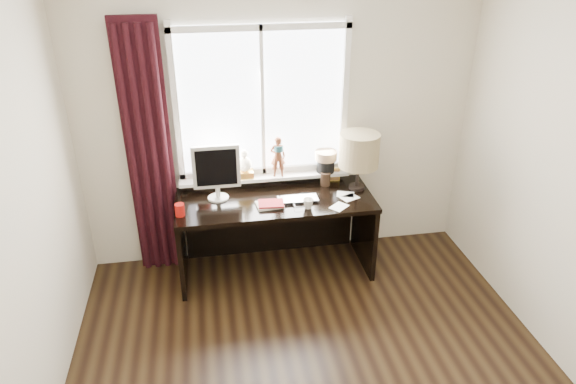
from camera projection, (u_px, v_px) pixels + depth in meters
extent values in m
cube|color=beige|center=(279.00, 123.00, 4.51)|extent=(3.50, 0.00, 2.60)
imported|color=silver|center=(298.00, 199.00, 4.38)|extent=(0.35, 0.23, 0.03)
imported|color=white|center=(308.00, 203.00, 4.26)|extent=(0.11, 0.11, 0.09)
cylinder|color=#A50E09|center=(180.00, 210.00, 4.14)|extent=(0.08, 0.08, 0.10)
cube|color=white|center=(262.00, 102.00, 4.39)|extent=(1.40, 0.02, 1.30)
cube|color=silver|center=(264.00, 170.00, 4.65)|extent=(1.50, 0.05, 0.05)
cube|color=silver|center=(261.00, 27.00, 4.08)|extent=(1.50, 0.05, 0.05)
cube|color=silver|center=(176.00, 108.00, 4.26)|extent=(0.05, 0.05, 1.40)
cube|color=silver|center=(345.00, 99.00, 4.48)|extent=(0.05, 0.05, 1.40)
cube|color=silver|center=(262.00, 103.00, 4.37)|extent=(0.03, 0.05, 1.30)
cube|color=silver|center=(265.00, 176.00, 4.63)|extent=(1.52, 0.18, 0.03)
cylinder|color=#51130D|center=(202.00, 168.00, 4.45)|extent=(0.14, 0.14, 0.24)
cube|color=gold|center=(245.00, 174.00, 4.56)|extent=(0.15, 0.12, 0.06)
sphere|color=beige|center=(244.00, 164.00, 4.52)|extent=(0.13, 0.13, 0.13)
sphere|color=beige|center=(244.00, 154.00, 4.47)|extent=(0.07, 0.07, 0.07)
imported|color=brown|center=(278.00, 156.00, 4.52)|extent=(0.14, 0.10, 0.38)
cylinder|color=#1E4C51|center=(279.00, 148.00, 4.47)|extent=(0.09, 0.09, 0.05)
cylinder|color=black|center=(326.00, 165.00, 4.65)|extent=(0.16, 0.16, 0.12)
cylinder|color=#8C6B4C|center=(326.00, 155.00, 4.61)|extent=(0.20, 0.20, 0.08)
cube|color=black|center=(150.00, 153.00, 4.35)|extent=(0.38, 0.05, 2.25)
cylinder|color=black|center=(133.00, 159.00, 4.31)|extent=(0.06, 0.06, 2.20)
cylinder|color=black|center=(144.00, 158.00, 4.33)|extent=(0.06, 0.06, 2.20)
cylinder|color=black|center=(154.00, 157.00, 4.34)|extent=(0.06, 0.06, 2.20)
cylinder|color=black|center=(165.00, 157.00, 4.35)|extent=(0.06, 0.06, 2.20)
cube|color=black|center=(275.00, 200.00, 4.44)|extent=(1.70, 0.70, 0.04)
cube|color=black|center=(182.00, 246.00, 4.48)|extent=(0.04, 0.64, 0.71)
cube|color=black|center=(364.00, 229.00, 4.73)|extent=(0.04, 0.64, 0.71)
cube|color=black|center=(270.00, 219.00, 4.90)|extent=(1.60, 0.03, 0.71)
cylinder|color=beige|center=(218.00, 198.00, 4.42)|extent=(0.18, 0.18, 0.01)
cylinder|color=beige|center=(218.00, 192.00, 4.40)|extent=(0.04, 0.04, 0.10)
cube|color=beige|center=(216.00, 167.00, 4.29)|extent=(0.40, 0.04, 0.38)
cube|color=black|center=(216.00, 168.00, 4.27)|extent=(0.34, 0.01, 0.32)
cube|color=beige|center=(270.00, 205.00, 4.31)|extent=(0.23, 0.18, 0.02)
cube|color=maroon|center=(271.00, 204.00, 4.29)|extent=(0.22, 0.17, 0.01)
cylinder|color=black|center=(325.00, 179.00, 4.63)|extent=(0.09, 0.09, 0.12)
cylinder|color=black|center=(324.00, 174.00, 4.62)|extent=(0.01, 0.01, 0.22)
cylinder|color=black|center=(327.00, 176.00, 4.61)|extent=(0.01, 0.01, 0.19)
cylinder|color=black|center=(325.00, 172.00, 4.62)|extent=(0.01, 0.01, 0.25)
cylinder|color=black|center=(327.00, 176.00, 4.63)|extent=(0.01, 0.01, 0.17)
cube|color=gold|center=(334.00, 174.00, 4.71)|extent=(0.10, 0.03, 0.13)
cube|color=#996633|center=(335.00, 175.00, 4.70)|extent=(0.08, 0.02, 0.10)
cylinder|color=black|center=(357.00, 187.00, 4.59)|extent=(0.14, 0.14, 0.03)
cylinder|color=black|center=(357.00, 174.00, 4.53)|extent=(0.03, 0.03, 0.22)
cylinder|color=tan|center=(359.00, 150.00, 4.43)|extent=(0.35, 0.35, 0.30)
cube|color=white|center=(350.00, 198.00, 4.44)|extent=(0.18, 0.16, 0.00)
cube|color=white|center=(345.00, 194.00, 4.49)|extent=(0.18, 0.15, 0.00)
cube|color=white|center=(339.00, 207.00, 4.29)|extent=(0.19, 0.18, 0.00)
torus|color=black|center=(298.00, 198.00, 4.43)|extent=(0.16, 0.16, 0.01)
torus|color=black|center=(304.00, 199.00, 4.42)|extent=(0.15, 0.15, 0.01)
torus|color=black|center=(305.00, 195.00, 4.48)|extent=(0.13, 0.13, 0.01)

